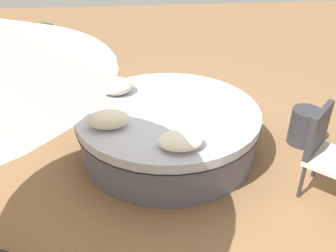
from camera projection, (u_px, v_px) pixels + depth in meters
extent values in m
plane|color=olive|center=(168.00, 149.00, 4.67)|extent=(16.00, 16.00, 0.00)
cylinder|color=#595966|center=(168.00, 134.00, 4.55)|extent=(2.16, 2.16, 0.47)
cylinder|color=black|center=(168.00, 118.00, 4.42)|extent=(2.24, 2.24, 0.02)
cylinder|color=#B2B7C6|center=(168.00, 113.00, 4.39)|extent=(2.23, 2.23, 0.12)
ellipsoid|color=beige|center=(116.00, 86.00, 4.70)|extent=(0.44, 0.39, 0.19)
ellipsoid|color=beige|center=(109.00, 119.00, 3.96)|extent=(0.47, 0.30, 0.20)
ellipsoid|color=silver|center=(180.00, 141.00, 3.65)|extent=(0.46, 0.35, 0.15)
cylinder|color=#333338|center=(316.00, 162.00, 4.10)|extent=(0.04, 0.04, 0.42)
cylinder|color=#333338|center=(302.00, 181.00, 3.81)|extent=(0.04, 0.04, 0.42)
cube|color=silver|center=(334.00, 161.00, 3.72)|extent=(0.72, 0.72, 0.06)
cube|color=#333338|center=(318.00, 130.00, 3.69)|extent=(0.40, 0.42, 0.50)
cylinder|color=brown|center=(50.00, 66.00, 6.63)|extent=(0.42, 0.42, 0.35)
sphere|color=#23562D|center=(46.00, 42.00, 6.39)|extent=(0.66, 0.66, 0.66)
cylinder|color=#333338|center=(304.00, 127.00, 4.69)|extent=(0.37, 0.37, 0.49)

